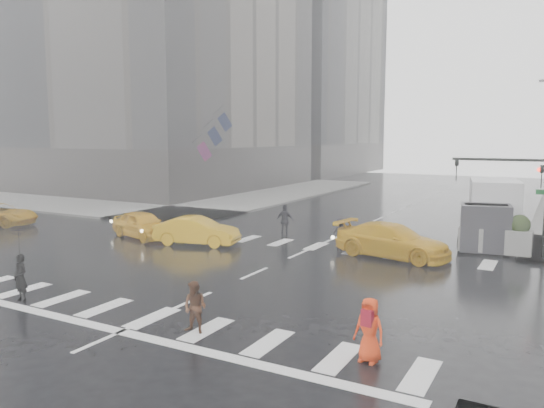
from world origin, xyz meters
The scene contains 18 objects.
ground centered at (0.00, 0.00, 0.00)m, with size 120.00×120.00×0.00m, color black.
sidewalk_nw centered at (-19.50, 17.50, 0.07)m, with size 35.00×35.00×0.15m, color slate.
building_nw centered at (-29.00, 27.00, 17.25)m, with size 26.05×26.05×38.00m.
building_nw_far centered at (-29.00, 56.00, 20.19)m, with size 26.05×26.05×44.00m.
road_markings centered at (0.00, 0.00, 0.01)m, with size 18.00×48.00×0.01m, color silver, non-canonical shape.
traffic_signal_pole centered at (9.01, 8.01, 3.22)m, with size 4.45×0.42×4.50m.
planter_west centered at (7.00, 8.20, 0.98)m, with size 1.10×1.10×1.80m.
planter_mid centered at (9.00, 8.20, 0.98)m, with size 1.10×1.10×1.80m.
flag_cluster centered at (-15.08, 18.50, 5.64)m, with size 2.87×3.06×4.69m.
pedestrian_black centered at (-4.97, -6.80, 1.64)m, with size 1.01×1.03×2.43m.
pedestrian_brown centered at (1.87, -6.34, 0.73)m, with size 0.71×0.55×1.46m, color #4B2B1B.
pedestrian_orange centered at (6.71, -5.85, 0.80)m, with size 0.84×0.62×1.59m.
pedestrian_far_a centered at (-2.48, 7.41, 0.89)m, with size 1.04×0.63×1.78m, color black.
pedestrian_far_b centered at (1.17, 6.32, 0.74)m, with size 0.96×0.53×1.49m, color black.
taxi_front centered at (-9.10, 3.51, 0.72)m, with size 1.71×4.24×1.45m, color #E1A10B.
taxi_mid centered at (-5.44, 3.45, 0.70)m, with size 1.49×4.27×1.41m, color #E1A10B.
taxi_rear centered at (4.00, 5.46, 0.76)m, with size 2.14×4.65×1.53m, color #E1A10B.
box_truck centered at (7.50, 10.75, 1.73)m, with size 2.28×6.09×3.23m.
Camera 1 is at (10.58, -17.72, 5.42)m, focal length 35.00 mm.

